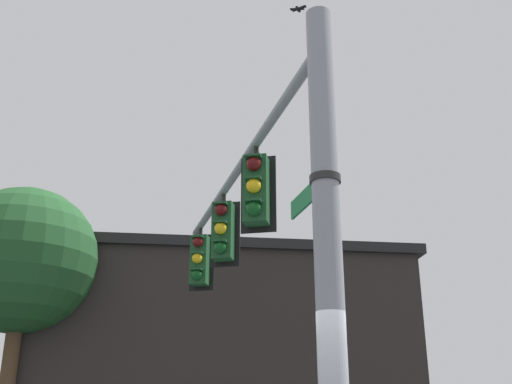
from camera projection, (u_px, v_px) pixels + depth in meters
signal_pole at (328, 262)px, 6.41m from camera, size 0.30×0.30×6.01m
mast_arm at (238, 170)px, 10.73m from camera, size 3.67×6.80×0.14m
traffic_light_nearest_pole at (256, 189)px, 9.42m from camera, size 0.54×0.49×1.31m
traffic_light_mid_inner at (223, 231)px, 11.37m from camera, size 0.54×0.49×1.31m
traffic_light_mid_outer at (199, 260)px, 13.33m from camera, size 0.54×0.49×1.31m
street_name_sign at (316, 188)px, 6.96m from camera, size 0.68×1.13×0.22m
bird_flying at (298, 9)px, 11.26m from camera, size 0.31×0.20×0.08m
storefront_building at (220, 368)px, 20.88m from camera, size 13.64×11.82×6.63m
tree_by_storefront at (23, 261)px, 17.27m from camera, size 4.01×4.01×7.77m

